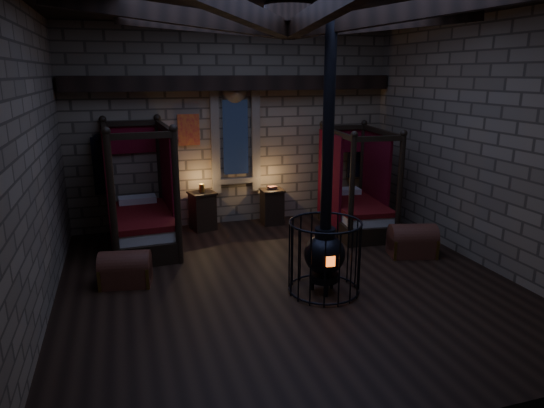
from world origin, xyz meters
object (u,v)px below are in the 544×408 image
object	(u,v)px
bed_left	(141,217)
bed_right	(355,205)
trunk_right	(412,241)
stove	(325,251)
trunk_left	(125,270)

from	to	relation	value
bed_left	bed_right	bearing A→B (deg)	-6.54
trunk_right	stove	xyz separation A→B (m)	(-2.16, -0.94, 0.39)
bed_right	trunk_left	bearing A→B (deg)	-156.65
trunk_left	trunk_right	world-z (taller)	trunk_right
stove	trunk_right	bearing A→B (deg)	31.82
bed_left	trunk_left	world-z (taller)	bed_left
stove	trunk_left	bearing A→B (deg)	166.48
trunk_left	trunk_right	xyz separation A→B (m)	(5.05, -0.23, 0.02)
bed_right	trunk_right	distance (m)	1.77
bed_left	trunk_right	xyz separation A→B (m)	(4.70, -2.01, -0.31)
trunk_left	stove	world-z (taller)	stove
bed_left	stove	world-z (taller)	stove
bed_right	trunk_left	distance (m)	4.97
bed_left	trunk_right	world-z (taller)	bed_left
trunk_left	stove	xyz separation A→B (m)	(2.89, -1.16, 0.41)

